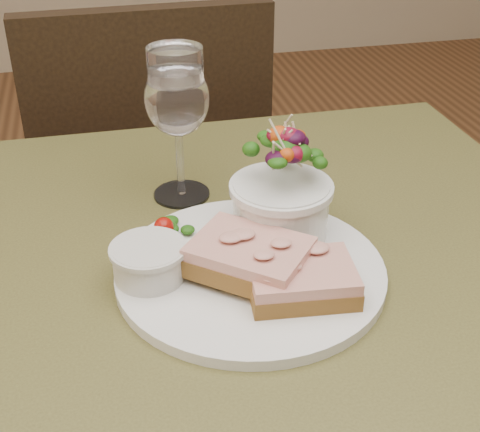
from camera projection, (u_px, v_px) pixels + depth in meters
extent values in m
cube|color=#3F3B1B|center=(249.00, 288.00, 0.71)|extent=(0.80, 0.80, 0.04)
cylinder|color=black|center=(3.00, 374.00, 1.12)|extent=(0.05, 0.05, 0.71)
cylinder|color=black|center=(381.00, 315.00, 1.25)|extent=(0.05, 0.05, 0.71)
cube|color=black|center=(147.00, 198.00, 1.44)|extent=(0.43, 0.43, 0.04)
cube|color=black|center=(153.00, 138.00, 1.16)|extent=(0.42, 0.05, 0.45)
cube|color=black|center=(154.00, 282.00, 1.55)|extent=(0.37, 0.37, 0.45)
cylinder|color=silver|center=(250.00, 271.00, 0.69)|extent=(0.28, 0.28, 0.01)
cube|color=#553A16|center=(301.00, 284.00, 0.65)|extent=(0.11, 0.09, 0.02)
cube|color=beige|center=(302.00, 272.00, 0.64)|extent=(0.11, 0.08, 0.01)
cube|color=#553A16|center=(250.00, 262.00, 0.66)|extent=(0.14, 0.14, 0.02)
cube|color=beige|center=(250.00, 249.00, 0.65)|extent=(0.14, 0.13, 0.01)
cylinder|color=beige|center=(149.00, 262.00, 0.66)|extent=(0.07, 0.07, 0.04)
cylinder|color=olive|center=(148.00, 249.00, 0.66)|extent=(0.06, 0.06, 0.01)
cylinder|color=silver|center=(281.00, 208.00, 0.73)|extent=(0.10, 0.10, 0.06)
ellipsoid|color=#143D0B|center=(282.00, 162.00, 0.70)|extent=(0.09, 0.09, 0.06)
ellipsoid|color=#143D0B|center=(176.00, 224.00, 0.75)|extent=(0.04, 0.04, 0.01)
sphere|color=maroon|center=(164.00, 227.00, 0.73)|extent=(0.02, 0.02, 0.02)
cylinder|color=white|center=(182.00, 194.00, 0.84)|extent=(0.07, 0.07, 0.00)
cylinder|color=white|center=(180.00, 160.00, 0.81)|extent=(0.01, 0.01, 0.09)
ellipsoid|color=white|center=(177.00, 98.00, 0.77)|extent=(0.08, 0.08, 0.09)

